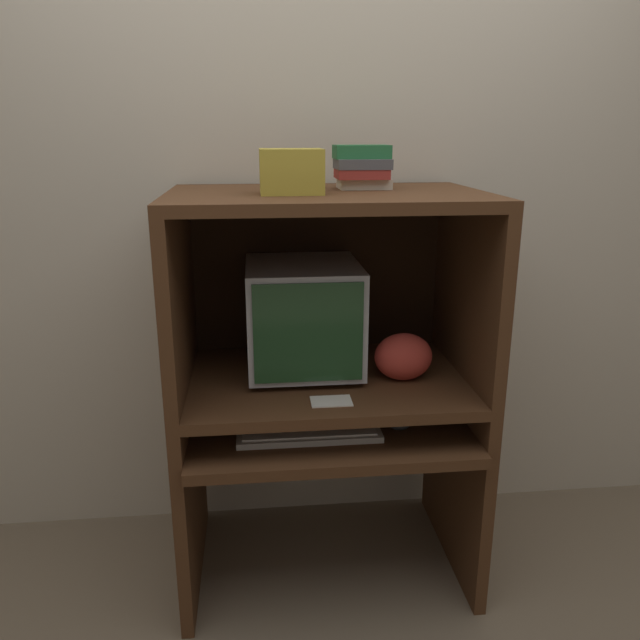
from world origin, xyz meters
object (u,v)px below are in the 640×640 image
mouse (400,425)px  snack_bag (403,357)px  keyboard (309,433)px  storage_box (291,171)px  book_stack (362,167)px  crt_monitor (303,316)px

mouse → snack_bag: size_ratio=0.33×
keyboard → snack_bag: (0.33, 0.11, 0.21)m
storage_box → book_stack: bearing=30.3°
book_stack → storage_box: book_stack is taller
keyboard → book_stack: size_ratio=2.53×
storage_box → mouse: bearing=-15.1°
book_stack → crt_monitor: bearing=-175.3°
snack_bag → storage_box: (-0.37, 0.00, 0.60)m
keyboard → storage_box: size_ratio=2.46×
keyboard → book_stack: book_stack is taller
keyboard → snack_bag: bearing=18.3°
book_stack → mouse: bearing=-66.3°
crt_monitor → storage_box: size_ratio=2.24×
crt_monitor → mouse: (0.30, -0.22, -0.32)m
crt_monitor → mouse: 0.49m
snack_bag → storage_box: bearing=179.9°
mouse → storage_box: bearing=164.9°
keyboard → mouse: 0.30m
crt_monitor → book_stack: 0.53m
crt_monitor → keyboard: bearing=-90.7°
mouse → storage_box: storage_box is taller
crt_monitor → keyboard: 0.40m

